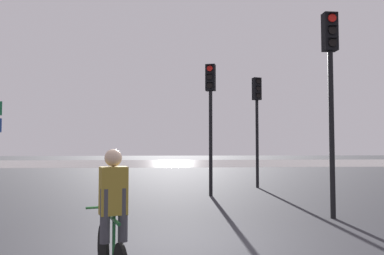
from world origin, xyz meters
TOP-DOWN VIEW (x-y plane):
  - ground_plane at (0.00, 0.00)m, footprint 120.00×120.00m
  - water_strip at (0.00, 31.25)m, footprint 80.00×16.00m
  - traffic_light_near_right at (3.58, 2.53)m, footprint 0.32×0.34m
  - traffic_light_far_right at (3.41, 8.95)m, footprint 0.37×0.39m
  - traffic_light_center at (1.24, 6.59)m, footprint 0.38×0.40m
  - cyclist at (-0.86, -1.53)m, footprint 0.68×1.63m

SIDE VIEW (x-z plane):
  - ground_plane at x=0.00m, z-range 0.00..0.00m
  - water_strip at x=0.00m, z-range 0.00..0.01m
  - cyclist at x=-0.86m, z-range 0.01..1.63m
  - traffic_light_center at x=1.24m, z-range 0.86..5.29m
  - traffic_light_far_right at x=3.41m, z-range 0.86..5.29m
  - traffic_light_near_right at x=3.58m, z-range 0.91..5.70m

